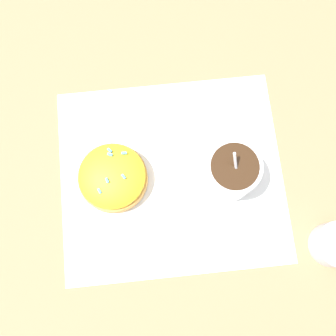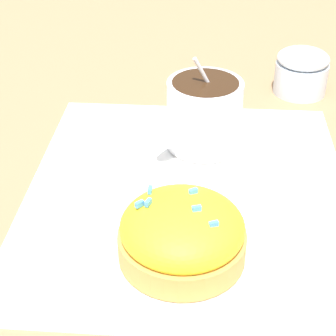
% 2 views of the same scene
% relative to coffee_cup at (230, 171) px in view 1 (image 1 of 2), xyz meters
% --- Properties ---
extents(ground_plane, '(3.00, 3.00, 0.00)m').
position_rel_coffee_cup_xyz_m(ground_plane, '(0.08, -0.01, -0.04)').
color(ground_plane, '#93704C').
extents(paper_napkin, '(0.34, 0.30, 0.00)m').
position_rel_coffee_cup_xyz_m(paper_napkin, '(0.08, -0.01, -0.04)').
color(paper_napkin, white).
rests_on(paper_napkin, ground_plane).
extents(coffee_cup, '(0.09, 0.09, 0.10)m').
position_rel_coffee_cup_xyz_m(coffee_cup, '(0.00, 0.00, 0.00)').
color(coffee_cup, white).
rests_on(coffee_cup, paper_napkin).
extents(frosted_pastry, '(0.10, 0.10, 0.05)m').
position_rel_coffee_cup_xyz_m(frosted_pastry, '(0.17, -0.01, -0.02)').
color(frosted_pastry, '#D19347').
rests_on(frosted_pastry, paper_napkin).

